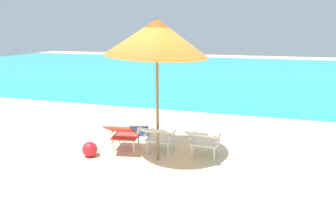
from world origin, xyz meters
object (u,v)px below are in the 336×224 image
(lounge_chair_center, at_px, (158,135))
(cooler_box, at_px, (139,128))
(beach_umbrella_center, at_px, (157,38))
(lounge_chair_right, at_px, (204,139))
(lounge_chair_left, at_px, (123,133))
(beach_ball, at_px, (90,149))

(lounge_chair_center, bearing_deg, cooler_box, 128.80)
(beach_umbrella_center, bearing_deg, lounge_chair_right, 20.04)
(lounge_chair_right, bearing_deg, lounge_chair_left, -176.61)
(lounge_chair_center, bearing_deg, lounge_chair_left, -175.12)
(beach_ball, bearing_deg, cooler_box, 72.79)
(beach_ball, bearing_deg, beach_umbrella_center, 9.27)
(lounge_chair_center, xyz_separation_m, beach_umbrella_center, (0.09, -0.27, 1.92))
(lounge_chair_left, height_order, lounge_chair_right, same)
(lounge_chair_center, relative_size, beach_ball, 2.88)
(lounge_chair_center, xyz_separation_m, lounge_chair_right, (0.92, 0.04, 0.00))
(cooler_box, bearing_deg, lounge_chair_center, -51.20)
(beach_umbrella_center, bearing_deg, lounge_chair_center, 107.74)
(lounge_chair_center, bearing_deg, beach_ball, -158.89)
(lounge_chair_right, bearing_deg, cooler_box, 150.75)
(lounge_chair_left, relative_size, beach_ball, 3.08)
(lounge_chair_right, distance_m, beach_ball, 2.27)
(lounge_chair_right, height_order, beach_umbrella_center, beach_umbrella_center)
(cooler_box, bearing_deg, beach_umbrella_center, -54.94)
(lounge_chair_left, bearing_deg, cooler_box, 94.43)
(lounge_chair_center, height_order, beach_umbrella_center, beach_umbrella_center)
(beach_umbrella_center, distance_m, cooler_box, 2.67)
(lounge_chair_left, distance_m, lounge_chair_center, 0.73)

